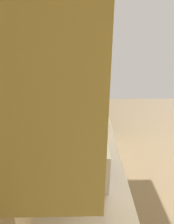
# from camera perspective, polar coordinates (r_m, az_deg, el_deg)

# --- Properties ---
(ground_plane) EXTENTS (6.88, 6.88, 0.00)m
(ground_plane) POSITION_cam_1_polar(r_m,az_deg,el_deg) (2.96, 24.24, -19.69)
(ground_plane) COLOR brown
(wall_back) EXTENTS (4.42, 0.12, 2.62)m
(wall_back) POSITION_cam_1_polar(r_m,az_deg,el_deg) (2.03, -11.20, 5.35)
(wall_back) COLOR beige
(wall_back) RESTS_ON ground_plane
(counter_run) EXTENTS (3.46, 0.63, 0.92)m
(counter_run) POSITION_cam_1_polar(r_m,az_deg,el_deg) (2.10, -0.76, -20.98)
(counter_run) COLOR #D3C970
(counter_run) RESTS_ON ground_plane
(upper_cabinets) EXTENTS (2.31, 0.35, 0.74)m
(upper_cabinets) POSITION_cam_1_polar(r_m,az_deg,el_deg) (1.49, -6.25, 21.14)
(upper_cabinets) COLOR #CFC86E
(oven_range) EXTENTS (0.62, 0.67, 1.10)m
(oven_range) POSITION_cam_1_polar(r_m,az_deg,el_deg) (3.82, -0.53, 1.31)
(oven_range) COLOR black
(oven_range) RESTS_ON ground_plane
(microwave) EXTENTS (0.45, 0.37, 0.29)m
(microwave) POSITION_cam_1_polar(r_m,az_deg,el_deg) (1.45, -1.54, -13.17)
(microwave) COLOR white
(microwave) RESTS_ON counter_run
(bowl) EXTENTS (0.16, 0.16, 0.07)m
(bowl) POSITION_cam_1_polar(r_m,az_deg,el_deg) (2.78, 0.21, 3.20)
(bowl) COLOR silver
(bowl) RESTS_ON counter_run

